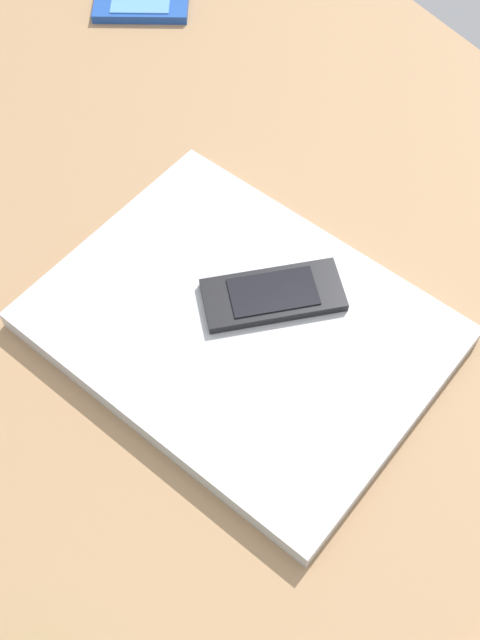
{
  "coord_description": "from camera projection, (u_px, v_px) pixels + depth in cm",
  "views": [
    {
      "loc": [
        24.59,
        -20.4,
        56.63
      ],
      "look_at": [
        -1.76,
        -1.43,
        5.0
      ],
      "focal_mm": 42.92,
      "sensor_mm": 36.0,
      "label": 1
    }
  ],
  "objects": [
    {
      "name": "cell_phone_on_desk",
      "position": [
        141.0,
        6.0,
        0.85
      ],
      "size": [
        10.21,
        11.33,
        1.08
      ],
      "color": "#1E479E",
      "rests_on": "desk_surface"
    },
    {
      "name": "laptop_closed",
      "position": [
        240.0,
        327.0,
        0.62
      ],
      "size": [
        36.07,
        30.8,
        1.82
      ],
      "primitive_type": "cube",
      "rotation": [
        0.0,
        0.0,
        0.26
      ],
      "color": "#B7BABC",
      "rests_on": "desk_surface"
    },
    {
      "name": "desk_surface",
      "position": [
        266.0,
        348.0,
        0.64
      ],
      "size": [
        120.0,
        80.0,
        3.0
      ],
      "primitive_type": "cube",
      "color": "#9E7751",
      "rests_on": "ground"
    },
    {
      "name": "cell_phone_on_laptop",
      "position": [
        273.0,
        295.0,
        0.62
      ],
      "size": [
        9.14,
        12.35,
        0.96
      ],
      "color": "black",
      "rests_on": "laptop_closed"
    }
  ]
}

